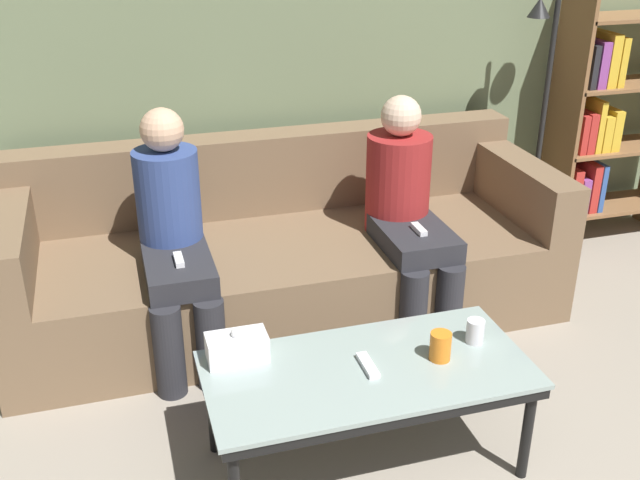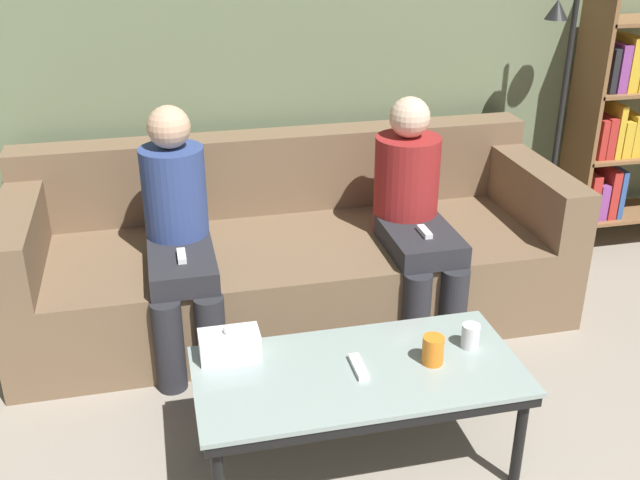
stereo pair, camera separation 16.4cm
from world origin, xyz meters
The scene contains 11 objects.
wall_back centered at (0.00, 3.79, 1.30)m, with size 12.00×0.06×2.60m.
couch centered at (0.00, 3.23, 0.30)m, with size 2.69×0.99×0.84m.
coffee_table centered at (0.01, 2.00, 0.39)m, with size 1.17×0.56×0.43m.
cup_near_left centered at (0.28, 1.98, 0.49)m, with size 0.08×0.08×0.11m.
cup_near_right centered at (0.45, 2.05, 0.48)m, with size 0.07×0.07×0.09m.
tissue_box centered at (-0.43, 2.19, 0.48)m, with size 0.22×0.12×0.13m.
game_remote centered at (0.01, 2.00, 0.44)m, with size 0.04×0.15×0.02m.
bookshelf centered at (2.05, 3.56, 0.74)m, with size 0.78×0.32×1.53m.
standing_lamp centered at (1.54, 3.42, 1.04)m, with size 0.31×0.26×1.69m.
seated_person_left_end centered at (-0.56, 2.99, 0.59)m, with size 0.31×0.68×1.14m.
seated_person_mid_left centered at (0.56, 3.00, 0.59)m, with size 0.32×0.69×1.11m.
Camera 2 is at (-0.63, -0.12, 1.99)m, focal length 42.00 mm.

